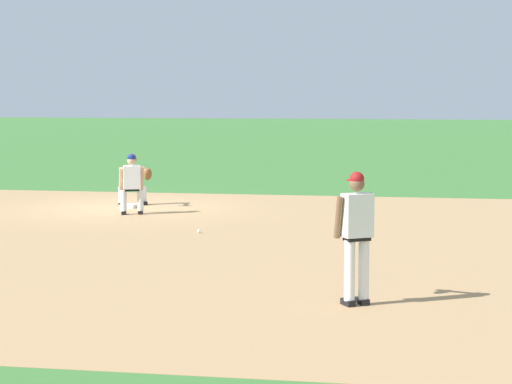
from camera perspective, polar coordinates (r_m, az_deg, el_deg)
ground_plane at (r=25.47m, az=-7.31°, el=-0.90°), size 160.00×160.00×0.00m
infield_dirt_patch at (r=19.57m, az=-2.72°, el=-2.88°), size 18.00×18.00×0.01m
first_base_bag at (r=25.46m, az=-7.31°, el=-0.80°), size 0.38×0.38×0.09m
baseball at (r=20.85m, az=-3.29°, el=-2.25°), size 0.07×0.07×0.07m
pitcher at (r=13.80m, az=5.78°, el=-2.14°), size 0.84×0.57×1.86m
first_baseman at (r=25.89m, az=-7.00°, el=0.84°), size 0.82×1.03×1.34m
baserunner at (r=24.01m, az=-7.12°, el=0.59°), size 0.58×0.67×1.46m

